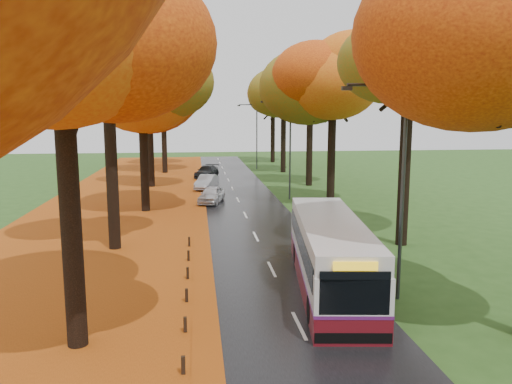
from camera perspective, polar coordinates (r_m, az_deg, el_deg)
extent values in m
cube|color=black|center=(35.02, -1.39, -2.34)|extent=(6.50, 90.00, 0.04)
cube|color=silver|center=(35.02, -1.39, -2.31)|extent=(0.12, 90.00, 0.01)
cube|color=#7D330B|center=(35.34, -16.09, -2.61)|extent=(12.00, 90.00, 0.02)
cube|color=#AF5012|center=(34.87, -6.39, -2.41)|extent=(0.90, 90.00, 0.01)
cylinder|color=black|center=(15.36, -20.50, -1.48)|extent=(0.60, 0.60, 8.58)
ellipsoid|color=orange|center=(15.36, -21.67, 18.58)|extent=(9.20, 9.20, 7.18)
cylinder|color=black|center=(26.13, -16.21, 3.50)|extent=(0.60, 0.60, 9.15)
ellipsoid|color=orange|center=(26.24, -16.79, 16.03)|extent=(8.00, 8.00, 6.24)
cylinder|color=black|center=(35.98, -12.68, 4.15)|extent=(0.60, 0.60, 8.00)
ellipsoid|color=orange|center=(35.92, -12.97, 12.12)|extent=(9.20, 9.20, 7.18)
cylinder|color=black|center=(47.94, -11.99, 5.69)|extent=(0.60, 0.60, 8.58)
ellipsoid|color=orange|center=(47.94, -12.20, 12.10)|extent=(8.00, 8.00, 6.24)
cylinder|color=black|center=(58.84, -10.47, 6.61)|extent=(0.60, 0.60, 9.15)
ellipsoid|color=orange|center=(58.88, -10.63, 12.17)|extent=(9.20, 9.20, 7.18)
cylinder|color=black|center=(68.87, -10.45, 6.46)|extent=(0.60, 0.60, 8.00)
ellipsoid|color=orange|center=(68.84, -10.57, 10.62)|extent=(8.00, 8.00, 6.24)
cylinder|color=black|center=(27.02, 16.66, 3.72)|extent=(0.60, 0.60, 9.22)
ellipsoid|color=orange|center=(27.13, 17.23, 15.92)|extent=(8.20, 8.20, 6.40)
cylinder|color=black|center=(38.16, 8.62, 4.68)|extent=(0.60, 0.60, 8.19)
ellipsoid|color=orange|center=(38.12, 8.81, 12.37)|extent=(9.20, 9.20, 7.18)
cylinder|color=black|center=(47.97, 6.14, 5.91)|extent=(0.60, 0.60, 8.70)
ellipsoid|color=orange|center=(47.98, 6.25, 12.41)|extent=(8.20, 8.20, 6.40)
cylinder|color=black|center=(58.61, 3.15, 6.77)|extent=(0.60, 0.60, 9.22)
ellipsoid|color=orange|center=(58.66, 3.20, 12.40)|extent=(9.20, 9.20, 7.18)
cylinder|color=black|center=(70.56, 1.93, 6.74)|extent=(0.60, 0.60, 8.19)
ellipsoid|color=orange|center=(70.54, 1.95, 10.90)|extent=(8.20, 8.20, 6.40)
cube|color=black|center=(14.25, -8.32, -19.02)|extent=(0.11, 0.11, 0.52)
cube|color=black|center=(16.59, -8.09, -14.80)|extent=(0.11, 0.11, 0.52)
cube|color=black|center=(19.00, -7.93, -11.63)|extent=(0.11, 0.11, 0.52)
cube|color=black|center=(21.45, -7.81, -9.18)|extent=(0.11, 0.11, 0.52)
cube|color=black|center=(23.93, -7.72, -7.24)|extent=(0.11, 0.11, 0.52)
cube|color=black|center=(26.44, -7.64, -5.66)|extent=(0.11, 0.11, 0.52)
cylinder|color=#333538|center=(18.95, 16.39, -0.25)|extent=(0.14, 0.14, 8.00)
cylinder|color=#333538|center=(18.34, 13.71, 11.80)|extent=(2.20, 0.11, 0.11)
cube|color=#333538|center=(17.98, 10.34, 11.58)|extent=(0.35, 0.18, 0.14)
cylinder|color=#333538|center=(39.99, 3.92, 4.82)|extent=(0.14, 0.14, 8.00)
cylinder|color=#333538|center=(39.70, 2.39, 10.43)|extent=(2.20, 0.11, 0.11)
cube|color=#333538|center=(39.53, 0.79, 10.27)|extent=(0.35, 0.18, 0.14)
cylinder|color=#333538|center=(61.70, 0.09, 6.33)|extent=(0.14, 0.14, 8.00)
cylinder|color=#333538|center=(61.51, -0.94, 9.95)|extent=(2.20, 0.11, 0.11)
cube|color=#333538|center=(61.41, -1.97, 9.84)|extent=(0.35, 0.18, 0.14)
cube|color=#5B0E16|center=(20.44, 8.36, -9.51)|extent=(3.66, 10.64, 0.85)
cube|color=silver|center=(20.14, 8.43, -6.70)|extent=(3.66, 10.64, 1.23)
cube|color=silver|center=(19.90, 8.50, -4.07)|extent=(3.59, 10.43, 0.66)
cube|color=#5A1C62|center=(20.30, 8.40, -8.24)|extent=(3.68, 10.66, 0.11)
cube|color=black|center=(20.04, 8.46, -5.65)|extent=(3.59, 9.82, 0.81)
cube|color=black|center=(15.22, 11.20, -11.29)|extent=(2.08, 0.32, 1.33)
cube|color=yellow|center=(14.95, 11.30, -8.32)|extent=(1.30, 0.22, 0.27)
cube|color=black|center=(15.77, 11.03, -16.02)|extent=(2.32, 0.41, 0.33)
cylinder|color=black|center=(17.00, 6.40, -13.22)|extent=(0.38, 0.97, 0.95)
cylinder|color=black|center=(17.35, 13.60, -12.96)|extent=(0.38, 0.97, 0.95)
cylinder|color=black|center=(23.29, 4.69, -7.00)|extent=(0.38, 0.97, 0.95)
cylinder|color=black|center=(23.54, 9.90, -6.93)|extent=(0.38, 0.97, 0.95)
imported|color=silver|center=(38.65, -5.10, -0.30)|extent=(2.51, 4.02, 1.28)
imported|color=#96989D|center=(45.67, -5.66, 1.14)|extent=(2.42, 4.12, 1.28)
imported|color=black|center=(53.98, -5.65, 2.35)|extent=(3.09, 4.70, 1.26)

